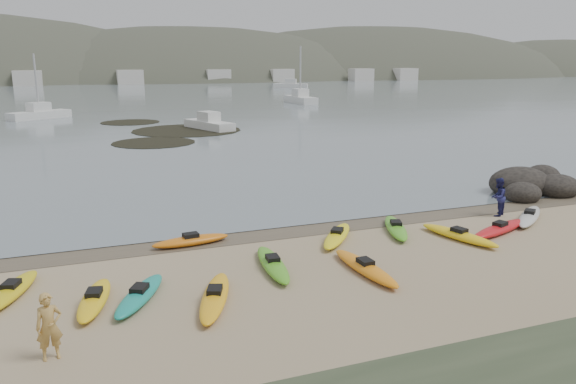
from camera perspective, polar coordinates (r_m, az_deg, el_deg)
name	(u,v)px	position (r m, az deg, el deg)	size (l,w,h in m)	color
ground	(288,227)	(23.10, 0.00, -3.62)	(600.00, 600.00, 0.00)	tan
wet_sand	(291,229)	(22.83, 0.27, -3.82)	(60.00, 60.00, 0.00)	brown
water	(84,73)	(320.80, -20.04, 11.28)	(1200.00, 1200.00, 0.00)	slate
kayaks	(323,253)	(19.67, 3.56, -6.18)	(22.64, 7.60, 0.34)	orange
person_west	(49,326)	(14.21, -23.11, -12.45)	(0.58, 0.38, 1.60)	tan
person_east	(498,197)	(26.29, 20.57, -0.48)	(0.83, 0.64, 1.70)	navy
rock_cluster	(532,189)	(31.62, 23.51, 0.30)	(5.13, 3.75, 1.66)	black
kelp_mats	(167,131)	(55.54, -12.21, 6.05)	(12.82, 23.32, 0.04)	black
moored_boats	(169,98)	(96.30, -11.99, 9.32)	(89.71, 83.18, 1.21)	silver
far_hills	(203,120)	(220.92, -8.65, 7.23)	(550.00, 135.00, 80.00)	#384235
far_town	(121,77)	(166.28, -16.56, 11.10)	(199.00, 5.00, 4.00)	beige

